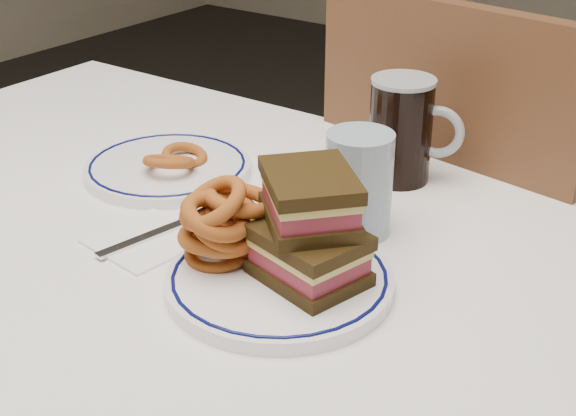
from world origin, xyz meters
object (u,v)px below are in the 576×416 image
Objects in this scene: main_plate at (280,280)px; reuben_sandwich at (309,227)px; chair_far at (471,247)px; beer_mug at (403,129)px; far_plate at (168,167)px.

main_plate is 1.69× the size of reuben_sandwich.
beer_mug is at bearing -96.95° from chair_far.
main_plate is at bearing -26.15° from far_plate.
reuben_sandwich is 1.01× the size of beer_mug.
chair_far reaches higher than main_plate.
chair_far is 0.63m from reuben_sandwich.
chair_far is at bearing 92.87° from reuben_sandwich.
chair_far is 0.38m from beer_mug.
reuben_sandwich is 0.63× the size of far_plate.
chair_far is 6.50× the size of reuben_sandwich.
chair_far reaches higher than beer_mug.
far_plate is at bearing -126.94° from chair_far.
chair_far is at bearing 53.06° from far_plate.
reuben_sandwich is 0.32m from beer_mug.
beer_mug is (-0.03, 0.34, 0.07)m from main_plate.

